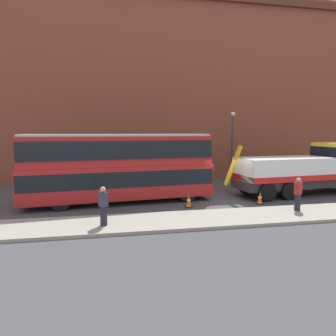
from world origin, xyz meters
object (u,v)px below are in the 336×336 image
object	(u,v)px
double_decker_bus	(119,165)
traffic_cone_near_bus	(189,201)
street_lamp	(232,140)
pedestrian_bystander	(298,195)
pedestrian_onlooker	(103,207)
recovery_tow_truck	(306,168)
traffic_cone_midway	(260,198)

from	to	relation	value
double_decker_bus	traffic_cone_near_bus	world-z (taller)	double_decker_bus
double_decker_bus	street_lamp	bearing A→B (deg)	26.48
pedestrian_bystander	traffic_cone_near_bus	distance (m)	5.71
street_lamp	pedestrian_onlooker	bearing A→B (deg)	-133.75
recovery_tow_truck	traffic_cone_midway	xyz separation A→B (m)	(-4.37, -2.02, -1.42)
recovery_tow_truck	pedestrian_onlooker	xyz separation A→B (m)	(-13.20, -4.86, -0.77)
pedestrian_onlooker	double_decker_bus	bearing A→B (deg)	46.72
double_decker_bus	pedestrian_onlooker	distance (m)	5.04
pedestrian_bystander	street_lamp	size ratio (longest dim) A/B	0.29
pedestrian_onlooker	traffic_cone_near_bus	world-z (taller)	pedestrian_onlooker
pedestrian_onlooker	traffic_cone_near_bus	bearing A→B (deg)	-1.01
pedestrian_onlooker	street_lamp	distance (m)	15.27
double_decker_bus	pedestrian_bystander	xyz separation A→B (m)	(8.95, -4.15, -1.25)
traffic_cone_midway	street_lamp	distance (m)	8.78
recovery_tow_truck	double_decker_bus	xyz separation A→B (m)	(-12.37, -0.05, 0.47)
traffic_cone_midway	double_decker_bus	bearing A→B (deg)	166.16
traffic_cone_midway	street_lamp	size ratio (longest dim) A/B	0.12
recovery_tow_truck	traffic_cone_near_bus	xyz separation A→B (m)	(-8.63, -1.95, -1.42)
double_decker_bus	pedestrian_bystander	size ratio (longest dim) A/B	6.55
recovery_tow_truck	pedestrian_onlooker	bearing A→B (deg)	-165.66
pedestrian_bystander	traffic_cone_near_bus	bearing A→B (deg)	35.56
traffic_cone_near_bus	traffic_cone_midway	xyz separation A→B (m)	(4.26, -0.07, 0.00)
recovery_tow_truck	pedestrian_onlooker	world-z (taller)	recovery_tow_truck
double_decker_bus	pedestrian_onlooker	bearing A→B (deg)	-105.68
pedestrian_onlooker	traffic_cone_midway	bearing A→B (deg)	-15.64
recovery_tow_truck	traffic_cone_near_bus	world-z (taller)	recovery_tow_truck
recovery_tow_truck	traffic_cone_midway	bearing A→B (deg)	-161.08
recovery_tow_truck	traffic_cone_midway	distance (m)	5.02
traffic_cone_midway	street_lamp	world-z (taller)	street_lamp
double_decker_bus	traffic_cone_near_bus	size ratio (longest dim) A/B	15.55
double_decker_bus	street_lamp	world-z (taller)	street_lamp
traffic_cone_midway	traffic_cone_near_bus	bearing A→B (deg)	179.08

